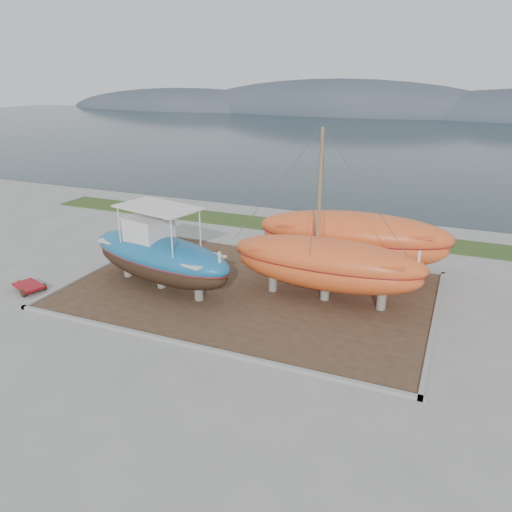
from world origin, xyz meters
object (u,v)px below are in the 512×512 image
at_px(blue_caique, 159,248).
at_px(orange_sailboat, 329,219).
at_px(white_dinghy, 149,258).
at_px(orange_bare_hull, 352,245).
at_px(red_trailer, 29,288).

distance_m(blue_caique, orange_sailboat, 8.69).
xyz_separation_m(blue_caique, white_dinghy, (-2.15, 2.07, -1.59)).
bearing_deg(orange_bare_hull, white_dinghy, -166.83).
relative_size(orange_sailboat, red_trailer, 3.84).
bearing_deg(orange_sailboat, orange_bare_hull, 83.61).
distance_m(blue_caique, orange_bare_hull, 10.38).
relative_size(blue_caique, orange_bare_hull, 0.87).
height_order(white_dinghy, orange_sailboat, orange_sailboat).
bearing_deg(red_trailer, blue_caique, 44.60).
height_order(orange_bare_hull, red_trailer, orange_bare_hull).
bearing_deg(orange_sailboat, red_trailer, -161.34).
distance_m(orange_bare_hull, red_trailer, 17.21).
distance_m(blue_caique, red_trailer, 7.11).
height_order(white_dinghy, orange_bare_hull, orange_bare_hull).
bearing_deg(blue_caique, red_trailer, -141.15).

